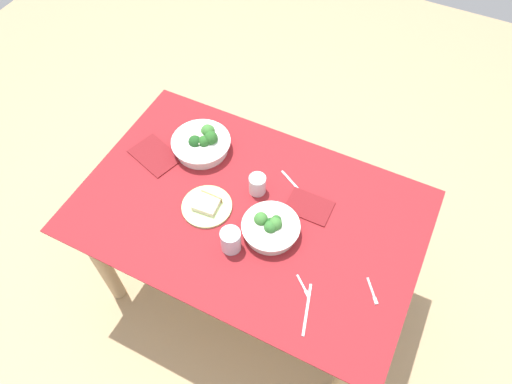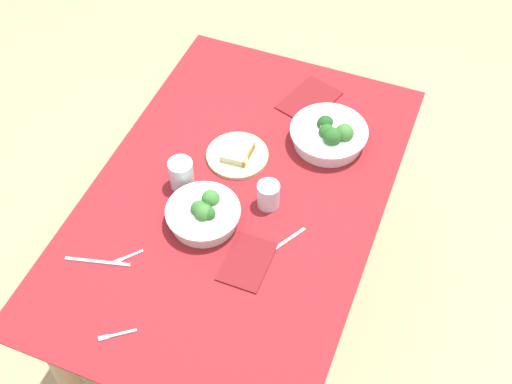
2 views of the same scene
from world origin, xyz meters
name	(u,v)px [view 1 (image 1 of 2)]	position (x,y,z in m)	size (l,w,h in m)	color
ground_plane	(250,284)	(0.00, 0.00, 0.00)	(6.00, 6.00, 0.00)	tan
dining_table	(249,225)	(0.00, 0.00, 0.61)	(1.41, 0.91, 0.72)	maroon
broccoli_bowl_far	(270,228)	(-0.12, 0.05, 0.76)	(0.23, 0.23, 0.09)	silver
broccoli_bowl_near	(202,143)	(0.33, -0.20, 0.76)	(0.26, 0.26, 0.10)	white
bread_side_plate	(207,206)	(0.16, 0.06, 0.73)	(0.21, 0.21, 0.04)	#B7D684
water_glass_center	(231,240)	(-0.02, 0.18, 0.77)	(0.08, 0.08, 0.10)	silver
water_glass_side	(257,184)	(0.01, -0.11, 0.77)	(0.07, 0.07, 0.09)	silver
fork_by_far_bowl	(304,287)	(-0.33, 0.21, 0.73)	(0.08, 0.07, 0.00)	#B7B7BC
fork_by_near_bowl	(372,292)	(-0.57, 0.12, 0.73)	(0.07, 0.09, 0.00)	#B7B7BC
table_knife_left	(307,309)	(-0.38, 0.28, 0.73)	(0.20, 0.01, 0.00)	#B7B7BC
table_knife_right	(295,186)	(-0.12, -0.20, 0.73)	(0.19, 0.01, 0.00)	#B7B7BC
napkin_folded_upper	(155,155)	(0.51, -0.08, 0.73)	(0.22, 0.15, 0.01)	maroon
napkin_folded_lower	(309,207)	(-0.22, -0.13, 0.73)	(0.18, 0.13, 0.01)	maroon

